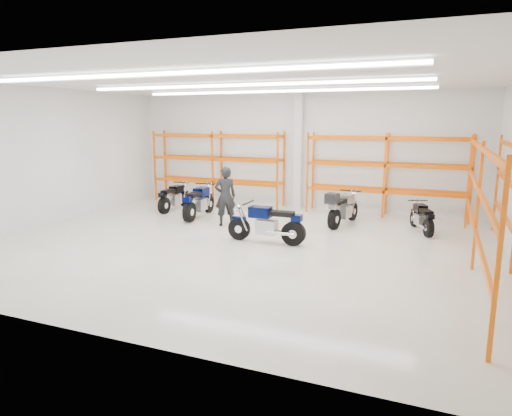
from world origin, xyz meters
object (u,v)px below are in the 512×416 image
at_px(motorcycle_main, 269,225).
at_px(standing_man, 225,196).
at_px(motorcycle_back_b, 198,203).
at_px(motorcycle_back_d, 422,219).
at_px(structural_column, 298,151).
at_px(motorcycle_back_c, 342,209).
at_px(motorcycle_back_a, 173,198).

xyz_separation_m(motorcycle_main, standing_man, (-2.12, 1.52, 0.44)).
bearing_deg(motorcycle_back_b, motorcycle_back_d, 5.80).
bearing_deg(motorcycle_back_b, structural_column, 49.78).
xyz_separation_m(motorcycle_back_c, standing_man, (-3.57, -1.40, 0.41)).
xyz_separation_m(motorcycle_main, motorcycle_back_a, (-5.10, 3.02, -0.05)).
bearing_deg(structural_column, motorcycle_back_d, -27.01).
height_order(motorcycle_back_b, motorcycle_back_d, motorcycle_back_b).
height_order(motorcycle_main, motorcycle_back_c, motorcycle_back_c).
xyz_separation_m(motorcycle_back_d, structural_column, (-4.80, 2.45, 1.82)).
relative_size(motorcycle_main, motorcycle_back_a, 1.10).
bearing_deg(motorcycle_back_a, motorcycle_back_b, -27.32).
xyz_separation_m(motorcycle_back_a, standing_man, (2.97, -1.51, 0.49)).
xyz_separation_m(motorcycle_back_b, motorcycle_back_c, (5.00, 0.69, 0.03)).
height_order(motorcycle_back_a, standing_man, standing_man).
bearing_deg(motorcycle_back_c, motorcycle_back_d, 1.58).
height_order(motorcycle_back_d, standing_man, standing_man).
distance_m(motorcycle_main, motorcycle_back_b, 4.20).
bearing_deg(standing_man, motorcycle_back_a, -63.17).
bearing_deg(motorcycle_main, motorcycle_back_c, 63.71).
relative_size(motorcycle_main, motorcycle_back_c, 1.00).
relative_size(motorcycle_main, structural_column, 0.52).
relative_size(standing_man, structural_column, 0.44).
height_order(motorcycle_back_b, standing_man, standing_man).
bearing_deg(standing_man, structural_column, -144.37).
distance_m(motorcycle_back_d, structural_column, 5.68).
bearing_deg(standing_man, motorcycle_main, 108.13).
height_order(motorcycle_main, motorcycle_back_b, motorcycle_back_b).
bearing_deg(structural_column, motorcycle_main, -81.18).
bearing_deg(structural_column, motorcycle_back_c, -47.71).
height_order(motorcycle_back_a, structural_column, structural_column).
bearing_deg(motorcycle_main, structural_column, 98.82).
height_order(motorcycle_main, motorcycle_back_d, motorcycle_main).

